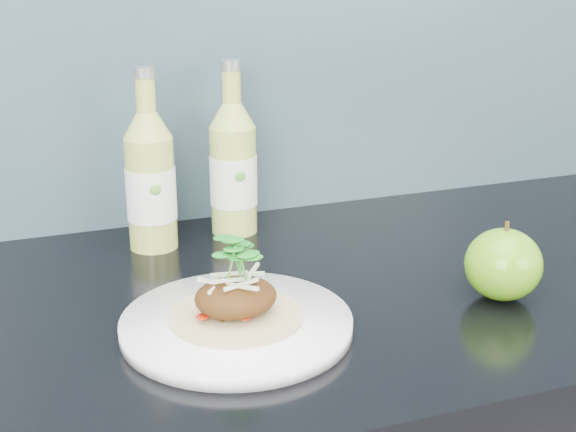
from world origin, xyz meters
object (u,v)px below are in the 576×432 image
at_px(cider_bottle_left, 151,181).
at_px(cider_bottle_right, 233,169).
at_px(green_apple, 503,264).
at_px(dinner_plate, 236,324).

distance_m(cider_bottle_left, cider_bottle_right, 0.12).
bearing_deg(cider_bottle_right, cider_bottle_left, -176.73).
relative_size(cider_bottle_left, cider_bottle_right, 1.00).
height_order(cider_bottle_left, cider_bottle_right, same).
relative_size(green_apple, cider_bottle_right, 0.44).
xyz_separation_m(cider_bottle_left, cider_bottle_right, (0.12, 0.02, 0.00)).
distance_m(green_apple, cider_bottle_left, 0.46).
relative_size(dinner_plate, cider_bottle_right, 1.33).
bearing_deg(cider_bottle_left, green_apple, -17.74).
bearing_deg(cider_bottle_left, dinner_plate, -59.80).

